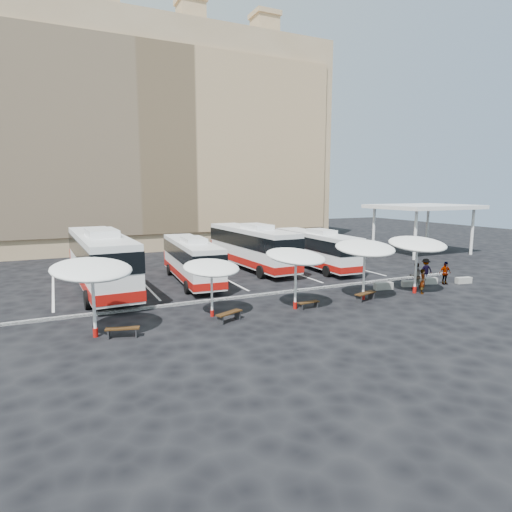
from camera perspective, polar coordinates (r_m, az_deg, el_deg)
name	(u,v)px	position (r m, az deg, el deg)	size (l,w,h in m)	color
ground	(262,298)	(27.25, 0.79, -5.60)	(120.00, 120.00, 0.00)	black
sandstone_building	(151,143)	(57.07, -13.85, 14.47)	(42.00, 18.25, 29.60)	tan
service_canopy	(423,208)	(49.06, 21.41, 5.99)	(10.00, 8.00, 5.20)	white
curb_divider	(259,295)	(27.67, 0.34, -5.21)	(34.00, 0.25, 0.15)	black
bay_lines	(218,275)	(34.44, -5.07, -2.56)	(24.15, 12.00, 0.01)	white
bus_0	(101,259)	(30.67, -20.02, -0.33)	(3.58, 13.61, 4.29)	white
bus_1	(191,259)	(31.94, -8.61, -0.34)	(3.05, 10.92, 3.42)	white
bus_2	(251,246)	(36.92, -0.61, 1.41)	(3.28, 12.53, 3.94)	white
bus_3	(315,248)	(37.48, 7.92, 1.07)	(2.76, 11.00, 3.47)	white
sunshade_0	(92,270)	(20.84, -21.05, -1.73)	(4.54, 4.57, 3.75)	white
sunshade_1	(211,268)	(22.87, -5.96, -1.59)	(3.36, 3.40, 3.15)	white
sunshade_2	(296,257)	(24.29, 5.33, -0.10)	(4.42, 4.45, 3.57)	white
sunshade_3	(365,248)	(27.08, 14.32, 1.00)	(4.43, 4.47, 3.80)	white
sunshade_4	(417,244)	(29.83, 20.70, 1.47)	(4.49, 4.52, 3.84)	white
wood_bench_0	(123,330)	(21.02, -17.37, -9.41)	(1.59, 0.80, 0.47)	black
wood_bench_1	(229,314)	(22.46, -3.60, -7.78)	(1.64, 1.05, 0.49)	black
wood_bench_2	(309,303)	(24.95, 7.02, -6.28)	(1.35, 0.44, 0.41)	black
wood_bench_3	(365,295)	(27.31, 14.37, -5.00)	(1.72, 0.89, 0.51)	black
conc_bench_0	(383,286)	(30.71, 16.62, -3.85)	(1.31, 0.44, 0.49)	gray
conc_bench_1	(410,284)	(32.20, 19.79, -3.50)	(1.09, 0.36, 0.41)	gray
conc_bench_2	(429,281)	(33.58, 22.02, -3.09)	(1.21, 0.40, 0.45)	gray
conc_bench_3	(464,280)	(34.84, 25.94, -2.93)	(1.19, 0.40, 0.45)	gray
passenger_0	(423,281)	(30.21, 21.38, -3.18)	(0.60, 0.39, 1.64)	black
passenger_1	(416,276)	(31.45, 20.53, -2.51)	(0.88, 0.69, 1.82)	black
passenger_2	(445,273)	(33.80, 23.91, -2.09)	(0.97, 0.40, 1.66)	black
passenger_3	(426,270)	(34.37, 21.67, -1.74)	(1.11, 0.64, 1.71)	black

